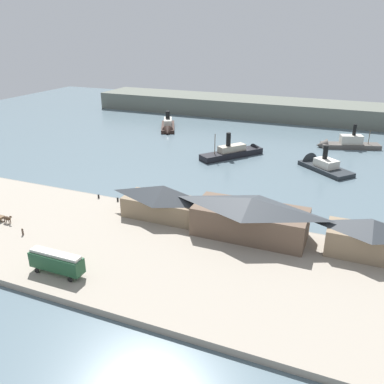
{
  "coord_description": "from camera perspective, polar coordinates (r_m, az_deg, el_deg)",
  "views": [
    {
      "loc": [
        34.55,
        -78.78,
        39.49
      ],
      "look_at": [
        -0.19,
        5.08,
        2.0
      ],
      "focal_mm": 37.44,
      "sensor_mm": 36.0,
      "label": 1
    }
  ],
  "objects": [
    {
      "name": "ferry_mid_harbor",
      "position": [
        133.45,
        6.49,
        5.74
      ],
      "size": [
        18.33,
        22.13,
        9.77
      ],
      "color": "black",
      "rests_on": "ground"
    },
    {
      "name": "mooring_post_west",
      "position": [
        96.52,
        -10.54,
        -1.04
      ],
      "size": [
        0.44,
        0.44,
        0.9
      ],
      "primitive_type": "cylinder",
      "color": "black",
      "rests_on": "quay_promenade"
    },
    {
      "name": "ferry_approaching_west",
      "position": [
        151.58,
        20.81,
        6.44
      ],
      "size": [
        22.15,
        11.28,
        9.96
      ],
      "color": "#514C47",
      "rests_on": "ground"
    },
    {
      "name": "ferry_outer_harbor",
      "position": [
        127.04,
        17.6,
        3.77
      ],
      "size": [
        18.02,
        16.75,
        9.92
      ],
      "color": "#23282D",
      "rests_on": "ground"
    },
    {
      "name": "ground_plane",
      "position": [
        94.65,
        -1.07,
        -2.22
      ],
      "size": [
        320.0,
        320.0,
        0.0
      ],
      "primitive_type": "plane",
      "color": "slate"
    },
    {
      "name": "ferry_shed_east_terminal",
      "position": [
        86.04,
        -4.03,
        -1.31
      ],
      "size": [
        17.81,
        7.61,
        7.32
      ],
      "color": "#847056",
      "rests_on": "quay_promenade"
    },
    {
      "name": "seawall_edge",
      "position": [
        91.47,
        -1.97,
        -2.8
      ],
      "size": [
        110.0,
        0.8,
        1.0
      ],
      "primitive_type": "cube",
      "color": "gray",
      "rests_on": "ground"
    },
    {
      "name": "pedestrian_near_west_shed",
      "position": [
        86.56,
        -22.98,
        -5.24
      ],
      "size": [
        0.38,
        0.38,
        1.52
      ],
      "color": "#4C3D33",
      "rests_on": "quay_promenade"
    },
    {
      "name": "street_tram",
      "position": [
        70.86,
        -18.75,
        -9.34
      ],
      "size": [
        9.78,
        2.55,
        4.05
      ],
      "color": "#1E4C2D",
      "rests_on": "quay_promenade"
    },
    {
      "name": "horse_cart",
      "position": [
        94.17,
        -25.63,
        -3.3
      ],
      "size": [
        5.84,
        1.69,
        1.87
      ],
      "color": "brown",
      "rests_on": "quay_promenade"
    },
    {
      "name": "ferry_shed_west_terminal",
      "position": [
        78.43,
        24.1,
        -5.94
      ],
      "size": [
        15.22,
        7.52,
        7.12
      ],
      "color": "#847056",
      "rests_on": "quay_promenade"
    },
    {
      "name": "mooring_post_center_east",
      "position": [
        99.19,
        -13.17,
        -0.61
      ],
      "size": [
        0.44,
        0.44,
        0.9
      ],
      "primitive_type": "cylinder",
      "color": "black",
      "rests_on": "quay_promenade"
    },
    {
      "name": "ferry_shed_central_terminal",
      "position": [
        79.07,
        8.3,
        -3.48
      ],
      "size": [
        22.32,
        9.94,
        7.97
      ],
      "color": "brown",
      "rests_on": "quay_promenade"
    },
    {
      "name": "quay_promenade",
      "position": [
        77.01,
        -7.68,
        -8.12
      ],
      "size": [
        110.0,
        36.0,
        1.2
      ],
      "primitive_type": "cube",
      "color": "#9E9384",
      "rests_on": "ground"
    },
    {
      "name": "ferry_moored_west",
      "position": [
        167.85,
        -3.46,
        9.29
      ],
      "size": [
        13.26,
        20.77,
        8.94
      ],
      "color": "black",
      "rests_on": "ground"
    },
    {
      "name": "far_headland",
      "position": [
        195.17,
        12.17,
        11.48
      ],
      "size": [
        180.0,
        24.0,
        8.0
      ],
      "primitive_type": "cube",
      "color": "#60665B",
      "rests_on": "ground"
    }
  ]
}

